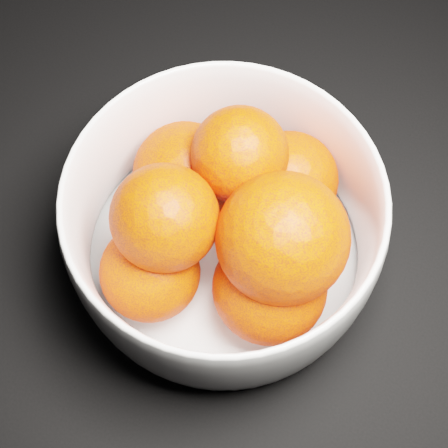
% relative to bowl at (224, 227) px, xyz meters
% --- Properties ---
extents(bowl, '(0.24, 0.24, 0.12)m').
position_rel_bowl_xyz_m(bowl, '(0.00, 0.00, 0.00)').
color(bowl, silver).
rests_on(bowl, ground).
extents(orange_pile, '(0.19, 0.19, 0.14)m').
position_rel_bowl_xyz_m(orange_pile, '(0.01, 0.00, 0.02)').
color(orange_pile, red).
rests_on(orange_pile, bowl).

